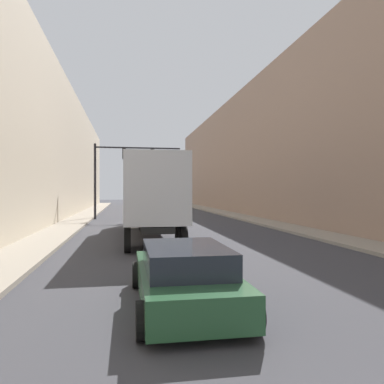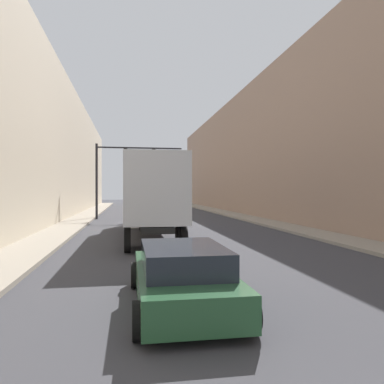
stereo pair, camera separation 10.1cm
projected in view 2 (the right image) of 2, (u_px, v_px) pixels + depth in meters
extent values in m
cube|color=gray|center=(247.00, 218.00, 32.02)|extent=(2.08, 80.00, 0.15)
cube|color=gray|center=(79.00, 220.00, 29.70)|extent=(2.08, 80.00, 0.15)
cube|color=#997A66|center=(292.00, 147.00, 32.67)|extent=(6.00, 80.00, 12.45)
cube|color=beige|center=(25.00, 146.00, 29.00)|extent=(6.00, 80.00, 11.82)
cube|color=silver|center=(150.00, 189.00, 18.80)|extent=(2.50, 10.66, 2.80)
cube|color=black|center=(150.00, 220.00, 18.80)|extent=(1.25, 10.66, 0.24)
cube|color=silver|center=(145.00, 205.00, 25.24)|extent=(2.50, 2.40, 2.84)
cylinder|color=black|center=(127.00, 240.00, 14.55)|extent=(0.25, 1.00, 1.00)
cylinder|color=black|center=(183.00, 239.00, 14.92)|extent=(0.25, 1.00, 1.00)
cylinder|color=black|center=(128.00, 236.00, 15.73)|extent=(0.25, 1.00, 1.00)
cylinder|color=black|center=(179.00, 235.00, 16.10)|extent=(0.25, 1.00, 1.00)
cylinder|color=black|center=(128.00, 219.00, 25.06)|extent=(0.25, 1.00, 1.00)
cylinder|color=black|center=(161.00, 219.00, 25.43)|extent=(0.25, 1.00, 1.00)
cube|color=#234C2D|center=(182.00, 282.00, 7.87)|extent=(1.84, 4.62, 0.62)
cube|color=#1E232D|center=(183.00, 258.00, 7.64)|extent=(1.62, 2.54, 0.49)
cylinder|color=black|center=(136.00, 275.00, 9.30)|extent=(0.25, 0.64, 0.64)
cylinder|color=black|center=(208.00, 272.00, 9.61)|extent=(0.25, 0.64, 0.64)
cylinder|color=black|center=(140.00, 320.00, 6.03)|extent=(0.25, 0.64, 0.64)
cylinder|color=black|center=(249.00, 314.00, 6.34)|extent=(0.25, 0.64, 0.64)
cylinder|color=black|center=(97.00, 181.00, 31.63)|extent=(0.20, 0.20, 6.40)
cube|color=black|center=(140.00, 148.00, 32.23)|extent=(7.25, 0.12, 0.12)
cube|color=black|center=(126.00, 154.00, 32.03)|extent=(0.30, 0.24, 0.90)
sphere|color=gold|center=(126.00, 153.00, 31.89)|extent=(0.18, 0.18, 0.18)
cube|color=black|center=(154.00, 154.00, 32.43)|extent=(0.30, 0.24, 0.90)
sphere|color=green|center=(154.00, 151.00, 32.29)|extent=(0.18, 0.18, 0.18)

